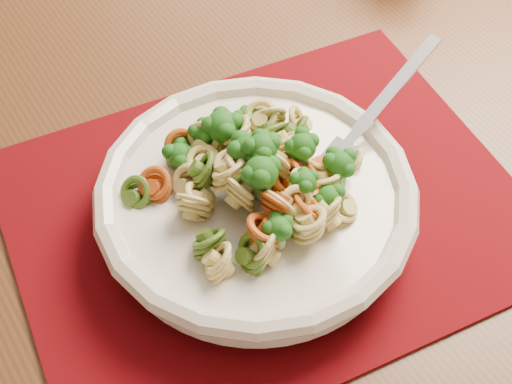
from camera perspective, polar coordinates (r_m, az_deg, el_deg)
name	(u,v)px	position (r m, az deg, el deg)	size (l,w,h in m)	color
dining_table	(200,181)	(0.77, -4.53, 0.87)	(1.47, 1.14, 0.75)	#522A17
placemat	(267,210)	(0.61, 0.92, -1.42)	(0.42, 0.33, 0.00)	#550305
pasta_bowl	(256,200)	(0.58, 0.00, -0.62)	(0.26, 0.26, 0.05)	beige
pasta_broccoli_heap	(256,187)	(0.56, 0.00, 0.38)	(0.22, 0.22, 0.06)	tan
fork	(338,155)	(0.59, 6.56, 2.99)	(0.19, 0.02, 0.01)	silver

